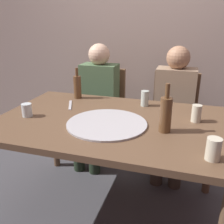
# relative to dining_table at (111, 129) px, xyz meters

# --- Properties ---
(ground_plane) EXTENTS (8.00, 8.00, 0.00)m
(ground_plane) POSITION_rel_dining_table_xyz_m (0.00, 0.00, -0.68)
(ground_plane) COLOR #424247
(back_wall) EXTENTS (6.00, 0.10, 2.60)m
(back_wall) POSITION_rel_dining_table_xyz_m (0.00, 1.35, 0.62)
(back_wall) COLOR gray
(back_wall) RESTS_ON ground_plane
(dining_table) EXTENTS (1.54, 1.00, 0.75)m
(dining_table) POSITION_rel_dining_table_xyz_m (0.00, 0.00, 0.00)
(dining_table) COLOR brown
(dining_table) RESTS_ON ground_plane
(pizza_tray) EXTENTS (0.52, 0.52, 0.01)m
(pizza_tray) POSITION_rel_dining_table_xyz_m (0.00, -0.09, 0.08)
(pizza_tray) COLOR #ADADB2
(pizza_tray) RESTS_ON dining_table
(wine_bottle) EXTENTS (0.06, 0.06, 0.26)m
(wine_bottle) POSITION_rel_dining_table_xyz_m (-0.42, 0.38, 0.18)
(wine_bottle) COLOR brown
(wine_bottle) RESTS_ON dining_table
(beer_bottle) EXTENTS (0.07, 0.07, 0.30)m
(beer_bottle) POSITION_rel_dining_table_xyz_m (0.36, -0.09, 0.19)
(beer_bottle) COLOR brown
(beer_bottle) RESTS_ON dining_table
(tumbler_near) EXTENTS (0.07, 0.07, 0.11)m
(tumbler_near) POSITION_rel_dining_table_xyz_m (0.62, -0.35, 0.13)
(tumbler_near) COLOR beige
(tumbler_near) RESTS_ON dining_table
(tumbler_far) EXTENTS (0.06, 0.06, 0.12)m
(tumbler_far) POSITION_rel_dining_table_xyz_m (0.17, 0.35, 0.13)
(tumbler_far) COLOR #B7C6BC
(tumbler_far) RESTS_ON dining_table
(wine_glass) EXTENTS (0.07, 0.07, 0.09)m
(wine_glass) POSITION_rel_dining_table_xyz_m (-0.57, -0.11, 0.12)
(wine_glass) COLOR silver
(wine_glass) RESTS_ON dining_table
(short_glass) EXTENTS (0.06, 0.06, 0.11)m
(short_glass) POSITION_rel_dining_table_xyz_m (0.54, 0.13, 0.13)
(short_glass) COLOR beige
(short_glass) RESTS_ON dining_table
(table_knife) EXTENTS (0.11, 0.21, 0.01)m
(table_knife) POSITION_rel_dining_table_xyz_m (-0.39, 0.18, 0.08)
(table_knife) COLOR #B7B7BC
(table_knife) RESTS_ON dining_table
(chair_left) EXTENTS (0.44, 0.44, 0.90)m
(chair_left) POSITION_rel_dining_table_xyz_m (-0.38, 0.90, -0.17)
(chair_left) COLOR brown
(chair_left) RESTS_ON ground_plane
(chair_right) EXTENTS (0.44, 0.44, 0.90)m
(chair_right) POSITION_rel_dining_table_xyz_m (0.37, 0.90, -0.17)
(chair_right) COLOR brown
(chair_right) RESTS_ON ground_plane
(guest_in_sweater) EXTENTS (0.36, 0.56, 1.17)m
(guest_in_sweater) POSITION_rel_dining_table_xyz_m (-0.38, 0.75, -0.04)
(guest_in_sweater) COLOR #4C6B47
(guest_in_sweater) RESTS_ON ground_plane
(guest_in_beanie) EXTENTS (0.36, 0.56, 1.17)m
(guest_in_beanie) POSITION_rel_dining_table_xyz_m (0.37, 0.75, -0.04)
(guest_in_beanie) COLOR #937A60
(guest_in_beanie) RESTS_ON ground_plane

